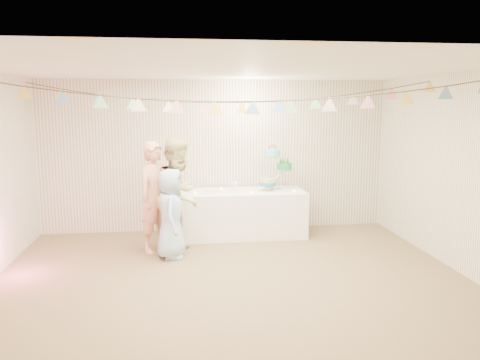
{
  "coord_description": "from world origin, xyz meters",
  "views": [
    {
      "loc": [
        -0.6,
        -5.56,
        2.2
      ],
      "look_at": [
        0.2,
        0.8,
        1.15
      ],
      "focal_mm": 35.0,
      "sensor_mm": 36.0,
      "label": 1
    }
  ],
  "objects": [
    {
      "name": "floor",
      "position": [
        0.0,
        0.0,
        0.0
      ],
      "size": [
        6.0,
        6.0,
        0.0
      ],
      "primitive_type": "plane",
      "color": "brown",
      "rests_on": "ground"
    },
    {
      "name": "ceiling",
      "position": [
        0.0,
        0.0,
        2.6
      ],
      "size": [
        6.0,
        6.0,
        0.0
      ],
      "primitive_type": "plane",
      "color": "white",
      "rests_on": "ground"
    },
    {
      "name": "back_wall",
      "position": [
        0.0,
        2.5,
        1.3
      ],
      "size": [
        6.0,
        6.0,
        0.0
      ],
      "primitive_type": "plane",
      "color": "white",
      "rests_on": "ground"
    },
    {
      "name": "front_wall",
      "position": [
        0.0,
        -2.5,
        1.3
      ],
      "size": [
        6.0,
        6.0,
        0.0
      ],
      "primitive_type": "plane",
      "color": "white",
      "rests_on": "ground"
    },
    {
      "name": "right_wall",
      "position": [
        3.0,
        0.0,
        1.3
      ],
      "size": [
        5.0,
        5.0,
        0.0
      ],
      "primitive_type": "plane",
      "color": "white",
      "rests_on": "ground"
    },
    {
      "name": "table",
      "position": [
        0.41,
        2.02,
        0.38
      ],
      "size": [
        2.04,
        0.81,
        0.76
      ],
      "primitive_type": "cube",
      "color": "white",
      "rests_on": "floor"
    },
    {
      "name": "cake_stand",
      "position": [
        0.96,
        2.07,
        1.1
      ],
      "size": [
        0.63,
        0.37,
        0.71
      ],
      "primitive_type": null,
      "color": "silver",
      "rests_on": "table"
    },
    {
      "name": "cake_bottom",
      "position": [
        0.81,
        2.01,
        0.84
      ],
      "size": [
        0.31,
        0.31,
        0.15
      ],
      "primitive_type": null,
      "color": "teal",
      "rests_on": "cake_stand"
    },
    {
      "name": "cake_middle",
      "position": [
        1.14,
        2.16,
        1.11
      ],
      "size": [
        0.27,
        0.27,
        0.22
      ],
      "primitive_type": null,
      "color": "#1D8942",
      "rests_on": "cake_stand"
    },
    {
      "name": "cake_top_tier",
      "position": [
        0.9,
        2.04,
        1.38
      ],
      "size": [
        0.25,
        0.25,
        0.19
      ],
      "primitive_type": null,
      "color": "#4EE9F7",
      "rests_on": "cake_stand"
    },
    {
      "name": "platter",
      "position": [
        -0.1,
        1.97,
        0.76
      ],
      "size": [
        0.32,
        0.32,
        0.02
      ],
      "primitive_type": "cylinder",
      "color": "white",
      "rests_on": "table"
    },
    {
      "name": "posy",
      "position": [
        0.27,
        2.07,
        0.83
      ],
      "size": [
        0.14,
        0.14,
        0.16
      ],
      "primitive_type": null,
      "color": "white",
      "rests_on": "table"
    },
    {
      "name": "person_adult_a",
      "position": [
        -0.99,
        1.35,
        0.83
      ],
      "size": [
        0.71,
        0.71,
        1.66
      ],
      "primitive_type": "imported",
      "rotation": [
        0.0,
        0.0,
        0.79
      ],
      "color": "#EA987A",
      "rests_on": "floor"
    },
    {
      "name": "person_adult_b",
      "position": [
        -0.65,
        1.26,
        0.86
      ],
      "size": [
        0.94,
        1.03,
        1.72
      ],
      "primitive_type": "imported",
      "rotation": [
        0.0,
        0.0,
        1.15
      ],
      "color": "#CAC37C",
      "rests_on": "floor"
    },
    {
      "name": "person_child",
      "position": [
        -0.77,
        1.02,
        0.65
      ],
      "size": [
        0.43,
        0.65,
        1.3
      ],
      "primitive_type": "imported",
      "rotation": [
        0.0,
        0.0,
        1.54
      ],
      "color": "#A6CCEB",
      "rests_on": "floor"
    },
    {
      "name": "bunting_back",
      "position": [
        0.0,
        1.1,
        2.35
      ],
      "size": [
        5.6,
        1.1,
        0.4
      ],
      "primitive_type": null,
      "color": "pink",
      "rests_on": "ceiling"
    },
    {
      "name": "bunting_front",
      "position": [
        0.0,
        -0.2,
        2.32
      ],
      "size": [
        5.6,
        0.9,
        0.36
      ],
      "primitive_type": null,
      "color": "#72A5E5",
      "rests_on": "ceiling"
    },
    {
      "name": "tealight_0",
      "position": [
        -0.39,
        1.87,
        0.78
      ],
      "size": [
        0.04,
        0.04,
        0.03
      ],
      "primitive_type": "cylinder",
      "color": "#FFD88C",
      "rests_on": "table"
    },
    {
      "name": "tealight_1",
      "position": [
        0.06,
        2.2,
        0.78
      ],
      "size": [
        0.04,
        0.04,
        0.03
      ],
      "primitive_type": "cylinder",
      "color": "#FFD88C",
      "rests_on": "table"
    },
    {
      "name": "tealight_2",
      "position": [
        0.51,
        1.8,
        0.78
      ],
      "size": [
        0.04,
        0.04,
        0.03
      ],
      "primitive_type": "cylinder",
      "color": "#FFD88C",
      "rests_on": "table"
    },
    {
      "name": "tealight_3",
      "position": [
        0.76,
        2.24,
        0.78
      ],
      "size": [
        0.04,
        0.04,
        0.03
      ],
      "primitive_type": "cylinder",
      "color": "#FFD88C",
      "rests_on": "table"
    },
    {
      "name": "tealight_4",
      "position": [
        1.23,
        1.84,
        0.78
      ],
      "size": [
        0.04,
        0.04,
        0.03
      ],
      "primitive_type": "cylinder",
      "color": "#FFD88C",
      "rests_on": "table"
    }
  ]
}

